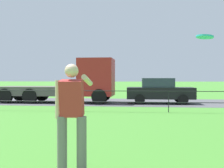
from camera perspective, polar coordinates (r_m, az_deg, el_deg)
street_strip at (r=18.72m, az=2.47°, el=-3.55°), size 80.00×6.20×0.01m
park_fence at (r=13.22m, az=0.79°, el=-2.57°), size 33.08×0.04×1.00m
person_thrower at (r=4.75m, az=-7.89°, el=-5.81°), size 0.52×0.78×1.75m
frisbee at (r=4.81m, az=17.74°, el=8.82°), size 0.38×0.38×0.05m
flatbed_truck_center at (r=18.47m, az=-7.55°, el=0.15°), size 7.33×2.50×2.75m
car_black_far_left at (r=17.83m, az=9.31°, el=-1.30°), size 4.06×1.92×1.54m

